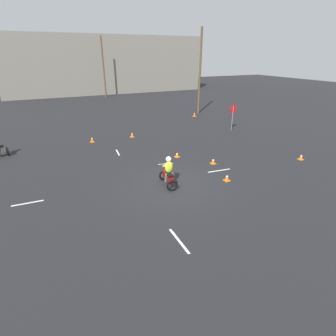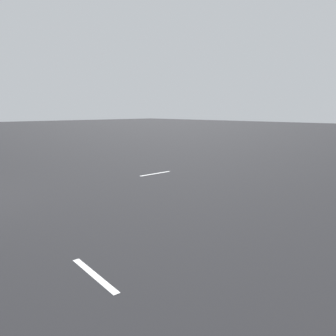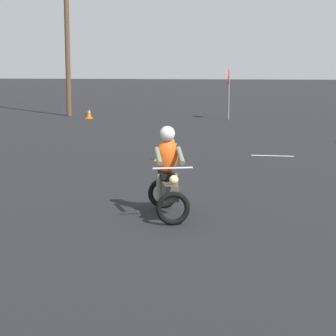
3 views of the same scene
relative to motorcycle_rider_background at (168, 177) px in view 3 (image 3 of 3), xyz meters
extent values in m
torus|color=black|center=(-0.67, -0.16, -0.43)|extent=(0.24, 0.61, 0.60)
torus|color=black|center=(0.60, 0.14, -0.43)|extent=(0.24, 0.61, 0.60)
cube|color=#4C4742|center=(-0.03, -0.01, -0.21)|extent=(1.13, 0.49, 0.28)
cube|color=black|center=(0.18, 0.04, 0.01)|extent=(0.61, 0.38, 0.10)
cylinder|color=silver|center=(-0.62, -0.15, 0.27)|extent=(0.20, 0.69, 0.04)
sphere|color=#F2E08C|center=(-0.74, -0.18, 0.09)|extent=(0.19, 0.19, 0.16)
ellipsoid|color=#EA5919|center=(0.08, 0.02, 0.37)|extent=(0.37, 0.45, 0.64)
cylinder|color=slate|center=(-0.26, 0.14, 0.42)|extent=(0.55, 0.21, 0.27)
cylinder|color=slate|center=(-0.16, -0.24, 0.42)|extent=(0.55, 0.21, 0.27)
cylinder|color=slate|center=(0.03, 0.15, -0.21)|extent=(0.27, 0.17, 0.51)
cylinder|color=slate|center=(0.10, -0.12, -0.21)|extent=(0.27, 0.17, 0.51)
sphere|color=silver|center=(0.04, 0.01, 0.79)|extent=(0.34, 0.34, 0.28)
cylinder|color=slate|center=(18.38, -1.01, 0.37)|extent=(0.07, 0.07, 2.20)
cylinder|color=red|center=(18.38, -0.99, 1.22)|extent=(0.70, 0.03, 0.70)
cylinder|color=white|center=(18.38, -0.98, 1.22)|extent=(0.60, 0.01, 0.60)
cube|color=orange|center=(18.26, 5.46, -0.71)|extent=(0.32, 0.32, 0.03)
cone|color=orange|center=(18.26, 5.46, -0.49)|extent=(0.24, 0.24, 0.42)
cylinder|color=white|center=(18.26, 5.46, -0.42)|extent=(0.13, 0.13, 0.05)
cube|color=orange|center=(9.60, 0.80, -0.71)|extent=(0.32, 0.32, 0.03)
cone|color=orange|center=(9.60, 0.80, -0.52)|extent=(0.24, 0.24, 0.36)
cylinder|color=white|center=(9.60, 0.80, -0.46)|extent=(0.13, 0.13, 0.05)
cube|color=orange|center=(6.34, 0.83, -0.71)|extent=(0.32, 0.32, 0.03)
cone|color=orange|center=(6.34, 0.83, -0.50)|extent=(0.24, 0.24, 0.39)
cylinder|color=white|center=(6.34, 0.83, -0.44)|extent=(0.13, 0.13, 0.05)
cube|color=silver|center=(7.54, -2.37, -0.72)|extent=(0.20, 1.25, 0.01)
cylinder|color=brown|center=(19.49, 6.72, 3.77)|extent=(0.24, 0.24, 8.99)
camera|label=1|loc=(3.53, -19.62, 5.68)|focal=28.00mm
camera|label=2|loc=(9.76, 1.41, 1.56)|focal=35.00mm
camera|label=3|loc=(-11.70, -1.14, 2.20)|focal=70.00mm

